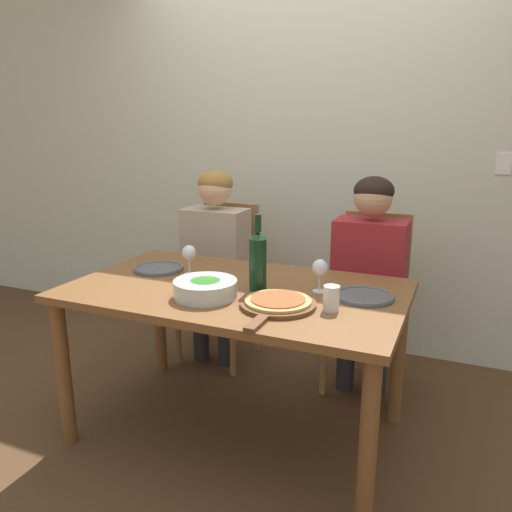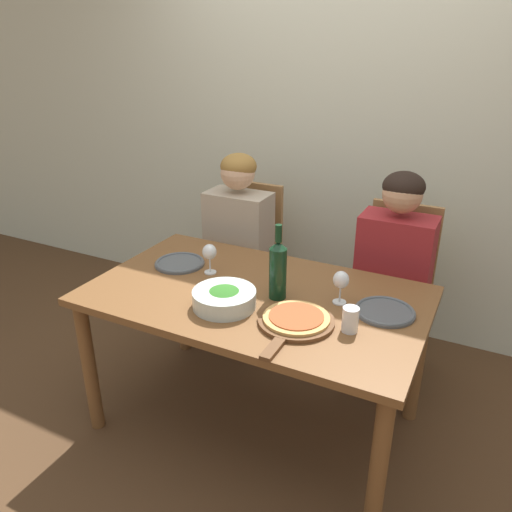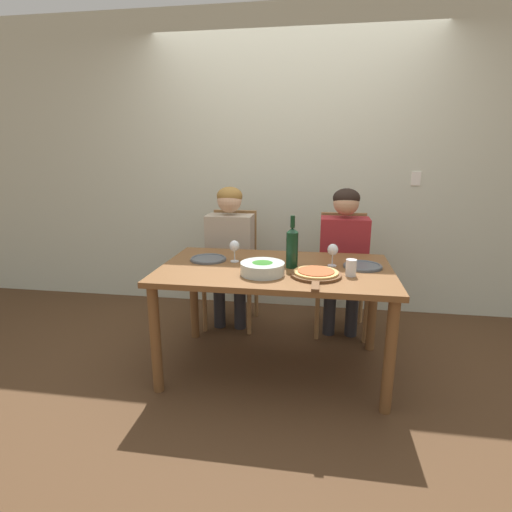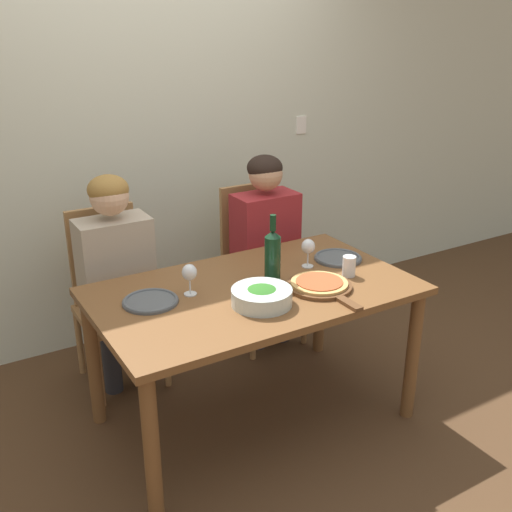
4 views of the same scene
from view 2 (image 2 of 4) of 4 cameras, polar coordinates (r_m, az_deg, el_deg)
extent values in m
plane|color=#4C331E|center=(2.70, -0.05, -18.26)|extent=(40.00, 40.00, 0.00)
cube|color=beige|center=(3.19, 10.41, 15.14)|extent=(10.00, 0.05, 2.70)
cube|color=brown|center=(2.28, -0.06, -4.60)|extent=(1.52, 0.90, 0.04)
cylinder|color=brown|center=(2.58, -18.51, -11.98)|extent=(0.07, 0.07, 0.71)
cylinder|color=brown|center=(2.03, 13.76, -22.89)|extent=(0.07, 0.07, 0.71)
cylinder|color=brown|center=(3.07, -8.43, -4.79)|extent=(0.07, 0.07, 0.71)
cylinder|color=brown|center=(2.63, 18.00, -11.19)|extent=(0.07, 0.07, 0.71)
cube|color=#9E7042|center=(3.16, -1.74, -2.44)|extent=(0.42, 0.42, 0.04)
cube|color=#9E7042|center=(3.20, -0.13, 3.64)|extent=(0.38, 0.03, 0.55)
cylinder|color=#9E7042|center=(3.20, -6.33, -6.57)|extent=(0.04, 0.04, 0.40)
cylinder|color=#9E7042|center=(3.04, -0.23, -8.24)|extent=(0.04, 0.04, 0.40)
cylinder|color=#9E7042|center=(3.48, -2.96, -3.79)|extent=(0.04, 0.04, 0.40)
cylinder|color=#9E7042|center=(3.33, 2.76, -5.15)|extent=(0.04, 0.04, 0.40)
cube|color=#9E7042|center=(2.88, 14.95, -6.07)|extent=(0.42, 0.42, 0.04)
cube|color=#9E7042|center=(2.93, 16.41, 0.66)|extent=(0.38, 0.03, 0.55)
cylinder|color=#9E7042|center=(2.87, 9.87, -10.77)|extent=(0.04, 0.04, 0.40)
cylinder|color=#9E7042|center=(2.81, 17.43, -12.44)|extent=(0.04, 0.04, 0.40)
cylinder|color=#9E7042|center=(3.18, 11.98, -7.22)|extent=(0.04, 0.04, 0.40)
cylinder|color=#9E7042|center=(3.13, 18.75, -8.62)|extent=(0.04, 0.04, 0.40)
cylinder|color=#28282D|center=(3.23, -3.79, -5.84)|extent=(0.10, 0.10, 0.43)
cylinder|color=#28282D|center=(3.15, -0.94, -6.58)|extent=(0.10, 0.10, 0.43)
cube|color=tan|center=(3.02, -1.99, 2.32)|extent=(0.38, 0.22, 0.54)
cylinder|color=tan|center=(2.99, -7.57, -1.25)|extent=(0.07, 0.31, 0.14)
cylinder|color=tan|center=(2.80, -0.76, -2.82)|extent=(0.07, 0.31, 0.14)
sphere|color=#DBAD89|center=(2.90, -2.09, 9.50)|extent=(0.20, 0.20, 0.20)
ellipsoid|color=olive|center=(2.90, -2.01, 10.21)|extent=(0.21, 0.21, 0.15)
cylinder|color=#28282D|center=(2.93, 12.45, -9.80)|extent=(0.10, 0.10, 0.43)
cylinder|color=#28282D|center=(2.90, 15.93, -10.55)|extent=(0.10, 0.10, 0.43)
cube|color=maroon|center=(2.73, 15.48, -1.00)|extent=(0.38, 0.22, 0.54)
cylinder|color=maroon|center=(2.62, 9.70, -5.14)|extent=(0.07, 0.31, 0.14)
cylinder|color=maroon|center=(2.56, 18.30, -6.91)|extent=(0.07, 0.31, 0.14)
sphere|color=tan|center=(2.60, 16.41, 6.84)|extent=(0.20, 0.20, 0.20)
ellipsoid|color=black|center=(2.60, 16.55, 7.63)|extent=(0.21, 0.21, 0.15)
cylinder|color=black|center=(2.18, 2.50, -2.00)|extent=(0.08, 0.08, 0.23)
cone|color=black|center=(2.13, 2.57, 1.23)|extent=(0.08, 0.08, 0.03)
cylinder|color=black|center=(2.11, 2.59, 2.60)|extent=(0.03, 0.03, 0.08)
cylinder|color=silver|center=(2.15, -3.64, -4.88)|extent=(0.27, 0.27, 0.07)
ellipsoid|color=#2D6B23|center=(2.15, -3.64, -4.79)|extent=(0.23, 0.23, 0.08)
cylinder|color=#4C5156|center=(2.57, -8.71, -0.84)|extent=(0.25, 0.25, 0.01)
torus|color=#4C5156|center=(2.57, -8.72, -0.72)|extent=(0.25, 0.25, 0.02)
cylinder|color=#4C5156|center=(2.18, 14.50, -6.20)|extent=(0.25, 0.25, 0.01)
torus|color=#4C5156|center=(2.17, 14.52, -6.06)|extent=(0.25, 0.25, 0.02)
cylinder|color=brown|center=(2.04, 4.61, -7.41)|extent=(0.31, 0.31, 0.02)
cube|color=brown|center=(1.87, 1.90, -10.63)|extent=(0.04, 0.14, 0.02)
cylinder|color=tan|center=(2.04, 4.63, -7.05)|extent=(0.27, 0.27, 0.01)
cylinder|color=#AD4C28|center=(2.03, 4.63, -6.85)|extent=(0.22, 0.22, 0.01)
cylinder|color=silver|center=(2.47, -5.24, -1.86)|extent=(0.06, 0.06, 0.01)
cylinder|color=silver|center=(2.45, -5.28, -1.00)|extent=(0.01, 0.01, 0.07)
ellipsoid|color=silver|center=(2.42, -5.34, 0.48)|extent=(0.07, 0.07, 0.08)
ellipsoid|color=maroon|center=(2.43, -5.33, 0.21)|extent=(0.06, 0.06, 0.03)
cylinder|color=silver|center=(2.22, 9.50, -5.22)|extent=(0.06, 0.06, 0.01)
cylinder|color=silver|center=(2.20, 9.57, -4.30)|extent=(0.01, 0.01, 0.07)
ellipsoid|color=silver|center=(2.17, 9.70, -2.68)|extent=(0.07, 0.07, 0.08)
ellipsoid|color=maroon|center=(2.17, 9.67, -2.97)|extent=(0.06, 0.06, 0.03)
cylinder|color=silver|center=(2.00, 10.73, -7.14)|extent=(0.07, 0.07, 0.10)
camera|label=1|loc=(0.39, -98.93, -82.68)|focal=35.00mm
camera|label=3|loc=(1.02, -102.44, -25.49)|focal=28.00mm
camera|label=4|loc=(2.28, -76.79, 9.10)|focal=42.00mm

